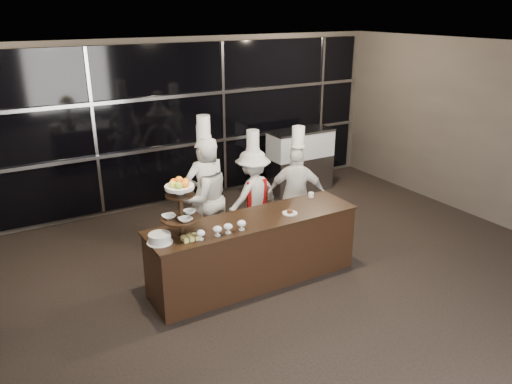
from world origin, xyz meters
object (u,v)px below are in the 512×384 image
display_case (300,157)px  chef_b (205,197)px  chef_a (206,193)px  chef_c (253,194)px  chef_d (297,193)px  buffet_counter (254,250)px  display_stand (180,203)px  layer_cake (160,238)px

display_case → chef_b: 3.03m
chef_a → display_case: bearing=27.6°
chef_c → chef_d: bearing=-38.2°
chef_b → chef_a: bearing=-96.2°
buffet_counter → display_stand: (-1.00, -0.00, 0.87)m
buffet_counter → display_stand: size_ratio=3.81×
chef_a → chef_c: bearing=-1.4°
buffet_counter → chef_b: 1.30m
chef_d → chef_c: bearing=141.8°
buffet_counter → display_case: bearing=45.4°
layer_cake → display_case: display_case is taller
layer_cake → chef_b: (1.18, 1.29, -0.15)m
display_stand → layer_cake: display_stand is taller
chef_d → chef_b: bearing=160.2°
buffet_counter → chef_b: chef_b is taller
display_case → chef_a: bearing=-152.4°
buffet_counter → chef_c: (0.67, 1.19, 0.28)m
chef_b → chef_d: chef_b is taller
display_stand → chef_c: size_ratio=0.42×
buffet_counter → chef_d: (1.20, 0.77, 0.32)m
buffet_counter → display_case: display_case is taller
display_case → chef_d: size_ratio=0.70×
chef_a → chef_c: chef_a is taller
chef_a → chef_b: (0.00, 0.04, -0.08)m
display_stand → chef_c: chef_c is taller
chef_b → buffet_counter: bearing=-84.5°
layer_cake → chef_c: 2.33m
display_stand → buffet_counter: bearing=0.0°
chef_a → chef_d: chef_a is taller
display_stand → layer_cake: bearing=-170.5°
layer_cake → display_case: 4.71m
chef_c → chef_d: (0.53, -0.42, 0.05)m
chef_a → chef_d: 1.40m
layer_cake → chef_a: 1.72m
chef_c → chef_d: chef_d is taller
display_case → chef_a: (-2.70, -1.41, 0.22)m
chef_a → chef_d: bearing=-18.3°
buffet_counter → display_stand: display_stand is taller
buffet_counter → chef_a: chef_a is taller
display_stand → layer_cake: (-0.30, -0.05, -0.37)m
layer_cake → chef_c: size_ratio=0.17×
display_stand → chef_a: 1.55m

